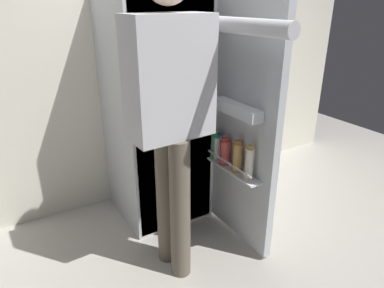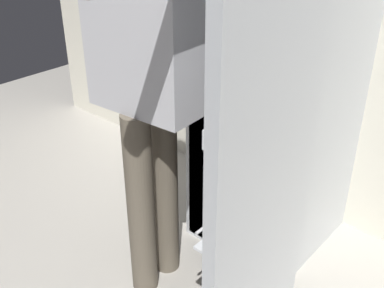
{
  "view_description": "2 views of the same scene",
  "coord_description": "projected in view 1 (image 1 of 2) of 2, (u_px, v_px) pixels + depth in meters",
  "views": [
    {
      "loc": [
        -1.01,
        -1.67,
        1.59
      ],
      "look_at": [
        -0.02,
        0.0,
        0.77
      ],
      "focal_mm": 32.41,
      "sensor_mm": 36.0,
      "label": 1
    },
    {
      "loc": [
        1.03,
        -1.24,
        1.64
      ],
      "look_at": [
        -0.03,
        -0.02,
        0.76
      ],
      "focal_mm": 43.2,
      "sensor_mm": 36.0,
      "label": 2
    }
  ],
  "objects": [
    {
      "name": "kitchen_wall",
      "position": [
        133.0,
        52.0,
        2.69
      ],
      "size": [
        4.4,
        0.1,
        2.4
      ],
      "primitive_type": "cube",
      "color": "silver",
      "rests_on": "ground_plane"
    },
    {
      "name": "ground_plane",
      "position": [
        195.0,
        246.0,
        2.41
      ],
      "size": [
        6.34,
        6.34,
        0.0
      ],
      "primitive_type": "plane",
      "color": "#B7B2A8"
    },
    {
      "name": "person",
      "position": [
        172.0,
        101.0,
        1.83
      ],
      "size": [
        0.6,
        0.77,
        1.78
      ],
      "color": "#665B4C",
      "rests_on": "ground_plane"
    },
    {
      "name": "refrigerator",
      "position": [
        161.0,
        112.0,
        2.51
      ],
      "size": [
        0.67,
        1.25,
        1.66
      ],
      "color": "silver",
      "rests_on": "ground_plane"
    }
  ]
}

